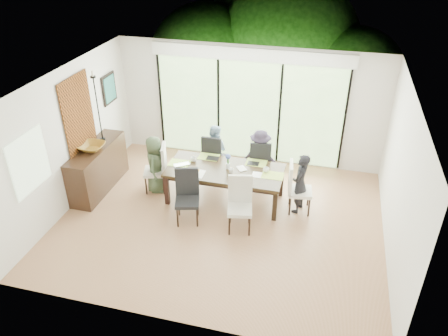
% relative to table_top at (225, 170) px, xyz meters
% --- Properties ---
extents(floor, '(6.00, 5.00, 0.01)m').
position_rel_table_top_xyz_m(floor, '(0.09, -0.68, -0.69)').
color(floor, brown).
rests_on(floor, ground).
extents(ceiling, '(6.00, 5.00, 0.01)m').
position_rel_table_top_xyz_m(ceiling, '(0.09, -0.68, 2.02)').
color(ceiling, white).
rests_on(ceiling, wall_back).
extents(wall_back, '(6.00, 0.02, 2.70)m').
position_rel_table_top_xyz_m(wall_back, '(0.09, 1.83, 0.66)').
color(wall_back, silver).
rests_on(wall_back, floor).
extents(wall_front, '(6.00, 0.02, 2.70)m').
position_rel_table_top_xyz_m(wall_front, '(0.09, -3.19, 0.66)').
color(wall_front, white).
rests_on(wall_front, floor).
extents(wall_left, '(0.02, 5.00, 2.70)m').
position_rel_table_top_xyz_m(wall_left, '(-2.92, -0.68, 0.66)').
color(wall_left, silver).
rests_on(wall_left, floor).
extents(wall_right, '(0.02, 5.00, 2.70)m').
position_rel_table_top_xyz_m(wall_right, '(3.10, -0.68, 0.66)').
color(wall_right, white).
rests_on(wall_right, floor).
extents(glass_doors, '(4.20, 0.02, 2.30)m').
position_rel_table_top_xyz_m(glass_doors, '(0.09, 1.79, 0.51)').
color(glass_doors, '#598C3F').
rests_on(glass_doors, wall_back).
extents(blinds_header, '(4.40, 0.06, 0.28)m').
position_rel_table_top_xyz_m(blinds_header, '(0.09, 1.78, 1.81)').
color(blinds_header, white).
rests_on(blinds_header, wall_back).
extents(mullion_a, '(0.05, 0.04, 2.30)m').
position_rel_table_top_xyz_m(mullion_a, '(-2.01, 1.78, 0.51)').
color(mullion_a, black).
rests_on(mullion_a, wall_back).
extents(mullion_b, '(0.05, 0.04, 2.30)m').
position_rel_table_top_xyz_m(mullion_b, '(-0.61, 1.78, 0.51)').
color(mullion_b, black).
rests_on(mullion_b, wall_back).
extents(mullion_c, '(0.05, 0.04, 2.30)m').
position_rel_table_top_xyz_m(mullion_c, '(0.79, 1.78, 0.51)').
color(mullion_c, black).
rests_on(mullion_c, wall_back).
extents(mullion_d, '(0.05, 0.04, 2.30)m').
position_rel_table_top_xyz_m(mullion_d, '(2.19, 1.78, 0.51)').
color(mullion_d, black).
rests_on(mullion_d, wall_back).
extents(side_window, '(0.02, 0.90, 1.00)m').
position_rel_table_top_xyz_m(side_window, '(-2.88, -1.88, 0.81)').
color(side_window, '#8CAD7F').
rests_on(side_window, wall_left).
extents(deck, '(6.00, 1.80, 0.10)m').
position_rel_table_top_xyz_m(deck, '(0.09, 2.72, -0.74)').
color(deck, brown).
rests_on(deck, ground).
extents(rail_top, '(6.00, 0.08, 0.06)m').
position_rel_table_top_xyz_m(rail_top, '(0.09, 3.52, -0.14)').
color(rail_top, '#4F3122').
rests_on(rail_top, deck).
extents(foliage_left, '(3.20, 3.20, 3.20)m').
position_rel_table_top_xyz_m(foliage_left, '(-1.71, 4.52, 0.75)').
color(foliage_left, '#14380F').
rests_on(foliage_left, ground).
extents(foliage_mid, '(4.00, 4.00, 4.00)m').
position_rel_table_top_xyz_m(foliage_mid, '(0.49, 5.12, 1.11)').
color(foliage_mid, '#14380F').
rests_on(foliage_mid, ground).
extents(foliage_right, '(2.80, 2.80, 2.80)m').
position_rel_table_top_xyz_m(foliage_right, '(2.29, 4.32, 0.57)').
color(foliage_right, '#14380F').
rests_on(foliage_right, ground).
extents(foliage_far, '(3.60, 3.60, 3.60)m').
position_rel_table_top_xyz_m(foliage_far, '(-0.51, 5.82, 0.93)').
color(foliage_far, '#14380F').
rests_on(foliage_far, ground).
extents(table_top, '(2.29, 1.05, 0.06)m').
position_rel_table_top_xyz_m(table_top, '(0.00, 0.00, 0.00)').
color(table_top, black).
rests_on(table_top, floor).
extents(table_apron, '(2.10, 0.86, 0.10)m').
position_rel_table_top_xyz_m(table_apron, '(0.00, 0.00, -0.09)').
color(table_apron, black).
rests_on(table_apron, floor).
extents(table_leg_fl, '(0.09, 0.09, 0.66)m').
position_rel_table_top_xyz_m(table_leg_fl, '(-1.08, -0.43, -0.36)').
color(table_leg_fl, black).
rests_on(table_leg_fl, floor).
extents(table_leg_fr, '(0.09, 0.09, 0.66)m').
position_rel_table_top_xyz_m(table_leg_fr, '(1.08, -0.43, -0.36)').
color(table_leg_fr, black).
rests_on(table_leg_fr, floor).
extents(table_leg_bl, '(0.09, 0.09, 0.66)m').
position_rel_table_top_xyz_m(table_leg_bl, '(-1.08, 0.43, -0.36)').
color(table_leg_bl, black).
rests_on(table_leg_bl, floor).
extents(table_leg_br, '(0.09, 0.09, 0.66)m').
position_rel_table_top_xyz_m(table_leg_br, '(1.08, 0.43, -0.36)').
color(table_leg_br, black).
rests_on(table_leg_br, floor).
extents(chair_left_end, '(0.54, 0.54, 1.05)m').
position_rel_table_top_xyz_m(chair_left_end, '(-1.50, 0.00, -0.16)').
color(chair_left_end, beige).
rests_on(chair_left_end, floor).
extents(chair_right_end, '(0.49, 0.49, 1.05)m').
position_rel_table_top_xyz_m(chair_right_end, '(1.50, 0.00, -0.16)').
color(chair_right_end, white).
rests_on(chair_right_end, floor).
extents(chair_far_left, '(0.46, 0.46, 1.05)m').
position_rel_table_top_xyz_m(chair_far_left, '(-0.45, 0.85, -0.16)').
color(chair_far_left, black).
rests_on(chair_far_left, floor).
extents(chair_far_right, '(0.51, 0.51, 1.05)m').
position_rel_table_top_xyz_m(chair_far_right, '(0.55, 0.85, -0.16)').
color(chair_far_right, black).
rests_on(chair_far_right, floor).
extents(chair_near_left, '(0.54, 0.54, 1.05)m').
position_rel_table_top_xyz_m(chair_near_left, '(-0.50, -0.87, -0.16)').
color(chair_near_left, black).
rests_on(chair_near_left, floor).
extents(chair_near_right, '(0.52, 0.52, 1.05)m').
position_rel_table_top_xyz_m(chair_near_right, '(0.50, -0.87, -0.16)').
color(chair_near_right, beige).
rests_on(chair_near_right, floor).
extents(person_left_end, '(0.43, 0.62, 1.23)m').
position_rel_table_top_xyz_m(person_left_end, '(-1.48, 0.00, -0.07)').
color(person_left_end, '#3B4C32').
rests_on(person_left_end, floor).
extents(person_right_end, '(0.49, 0.64, 1.23)m').
position_rel_table_top_xyz_m(person_right_end, '(1.48, 0.00, -0.07)').
color(person_right_end, black).
rests_on(person_right_end, floor).
extents(person_far_left, '(0.60, 0.41, 1.23)m').
position_rel_table_top_xyz_m(person_far_left, '(-0.45, 0.83, -0.07)').
color(person_far_left, '#7897AE').
rests_on(person_far_left, floor).
extents(person_far_right, '(0.58, 0.37, 1.23)m').
position_rel_table_top_xyz_m(person_far_right, '(0.55, 0.83, -0.07)').
color(person_far_right, '#251D2C').
rests_on(person_far_right, floor).
extents(placemat_left, '(0.42, 0.31, 0.01)m').
position_rel_table_top_xyz_m(placemat_left, '(-0.95, 0.00, 0.03)').
color(placemat_left, '#99C145').
rests_on(placemat_left, table_top).
extents(placemat_right, '(0.42, 0.31, 0.01)m').
position_rel_table_top_xyz_m(placemat_right, '(0.95, 0.00, 0.03)').
color(placemat_right, '#9FBA42').
rests_on(placemat_right, table_top).
extents(placemat_far_l, '(0.42, 0.31, 0.01)m').
position_rel_table_top_xyz_m(placemat_far_l, '(-0.45, 0.40, 0.03)').
color(placemat_far_l, '#9ABE43').
rests_on(placemat_far_l, table_top).
extents(placemat_far_r, '(0.42, 0.31, 0.01)m').
position_rel_table_top_xyz_m(placemat_far_r, '(0.55, 0.40, 0.03)').
color(placemat_far_r, olive).
rests_on(placemat_far_r, table_top).
extents(placemat_paper, '(0.42, 0.31, 0.01)m').
position_rel_table_top_xyz_m(placemat_paper, '(-0.55, -0.30, 0.03)').
color(placemat_paper, white).
rests_on(placemat_paper, table_top).
extents(tablet_far_l, '(0.25, 0.17, 0.01)m').
position_rel_table_top_xyz_m(tablet_far_l, '(-0.35, 0.35, 0.04)').
color(tablet_far_l, black).
rests_on(tablet_far_l, table_top).
extents(tablet_far_r, '(0.23, 0.16, 0.01)m').
position_rel_table_top_xyz_m(tablet_far_r, '(0.50, 0.35, 0.04)').
color(tablet_far_r, black).
rests_on(tablet_far_r, table_top).
extents(papers, '(0.29, 0.21, 0.00)m').
position_rel_table_top_xyz_m(papers, '(0.70, -0.05, 0.03)').
color(papers, white).
rests_on(papers, table_top).
extents(platter_base, '(0.25, 0.25, 0.02)m').
position_rel_table_top_xyz_m(platter_base, '(-0.55, -0.30, 0.05)').
color(platter_base, white).
rests_on(platter_base, table_top).
extents(platter_snacks, '(0.19, 0.19, 0.01)m').
position_rel_table_top_xyz_m(platter_snacks, '(-0.55, -0.30, 0.06)').
color(platter_snacks, orange).
rests_on(platter_snacks, table_top).
extents(vase, '(0.08, 0.08, 0.11)m').
position_rel_table_top_xyz_m(vase, '(0.05, 0.05, 0.09)').
color(vase, silver).
rests_on(vase, table_top).
extents(hyacinth_stems, '(0.04, 0.04, 0.15)m').
position_rel_table_top_xyz_m(hyacinth_stems, '(0.05, 0.05, 0.20)').
color(hyacinth_stems, '#337226').
rests_on(hyacinth_stems, table_top).
extents(hyacinth_blooms, '(0.10, 0.10, 0.10)m').
position_rel_table_top_xyz_m(hyacinth_blooms, '(0.05, 0.05, 0.30)').
color(hyacinth_blooms, '#4960B8').
rests_on(hyacinth_blooms, table_top).
extents(laptop, '(0.37, 0.35, 0.02)m').
position_rel_table_top_xyz_m(laptop, '(-0.85, -0.10, 0.04)').
color(laptop, silver).
rests_on(laptop, table_top).
extents(cup_a, '(0.16, 0.16, 0.09)m').
position_rel_table_top_xyz_m(cup_a, '(-0.70, 0.15, 0.07)').
color(cup_a, white).
rests_on(cup_a, table_top).
extents(cup_b, '(0.13, 0.13, 0.09)m').
position_rel_table_top_xyz_m(cup_b, '(0.15, -0.10, 0.07)').
color(cup_b, white).
rests_on(cup_b, table_top).
extents(cup_c, '(0.14, 0.14, 0.09)m').
position_rel_table_top_xyz_m(cup_c, '(0.80, 0.10, 0.07)').
color(cup_c, white).
rests_on(cup_c, table_top).
extents(book, '(0.25, 0.26, 0.02)m').
position_rel_table_top_xyz_m(book, '(0.25, 0.05, 0.04)').
color(book, white).
rests_on(book, table_top).
extents(sideboard, '(0.48, 1.72, 0.97)m').
position_rel_table_top_xyz_m(sideboard, '(-2.67, -0.24, -0.20)').
color(sideboard, black).
rests_on(sideboard, floor).
extents(bowl, '(0.51, 0.51, 0.12)m').
position_rel_table_top_xyz_m(bowl, '(-2.67, -0.34, 0.34)').
color(bowl, brown).
rests_on(bowl, sideboard).
extents(candlestick_base, '(0.11, 0.11, 0.04)m').
position_rel_table_top_xyz_m(candlestick_base, '(-2.67, 0.11, 0.30)').
color(candlestick_base, black).
rests_on(candlestick_base, sideboard).
extents(candlestick_shaft, '(0.03, 0.03, 1.34)m').
position_rel_table_top_xyz_m(candlestick_shaft, '(-2.67, 0.11, 0.98)').
color(candlestick_shaft, black).
rests_on(candlestick_shaft, sideboard).
extents(candlestick_pan, '(0.11, 0.11, 0.03)m').
position_rel_table_top_xyz_m(candlestick_pan, '(-2.67, 0.11, 1.65)').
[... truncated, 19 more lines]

